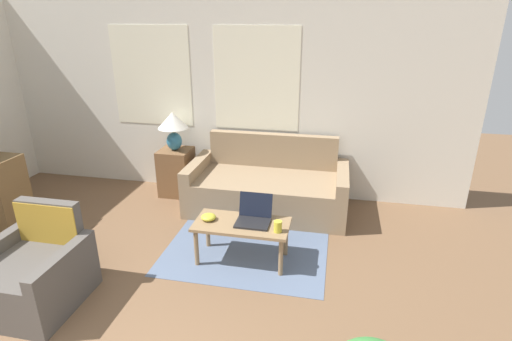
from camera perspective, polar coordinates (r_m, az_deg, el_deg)
The scene contains 10 objects.
wall_back at distance 5.41m, azimuth -6.58°, elevation 10.47°, with size 6.73×0.06×2.60m.
rug at distance 4.62m, azimuth -0.27°, elevation -8.64°, with size 1.68×2.09×0.01m.
couch at distance 5.06m, azimuth 1.74°, elevation -2.49°, with size 1.96×0.95×0.88m.
armchair at distance 3.97m, azimuth -29.00°, elevation -12.81°, with size 0.78×0.78×0.81m.
side_table at distance 5.55m, azimuth -11.27°, elevation -0.19°, with size 0.42×0.42×0.63m.
table_lamp at distance 5.35m, azimuth -11.77°, elevation 6.38°, with size 0.40×0.40×0.51m.
coffee_table at distance 3.95m, azimuth -2.03°, elevation -8.19°, with size 0.93×0.45×0.42m.
laptop at distance 3.92m, azimuth -0.31°, elevation -6.52°, with size 0.33×0.31×0.26m.
cup_navy at distance 3.75m, azimuth 3.14°, elevation -7.99°, with size 0.08×0.08×0.11m.
snack_bowl at distance 3.99m, azimuth -6.81°, elevation -6.62°, with size 0.15×0.15×0.06m.
Camera 1 is at (1.67, -0.89, 2.30)m, focal length 28.00 mm.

